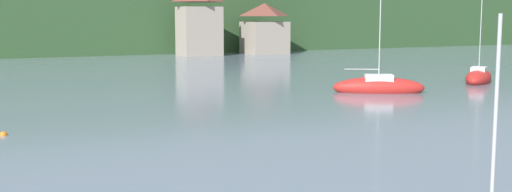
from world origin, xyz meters
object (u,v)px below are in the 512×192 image
object	(u,v)px
sailboat_far_0	(379,87)
mooring_buoy_mid	(3,135)
shore_building_westcentral	(265,29)
sailboat_far_3	(479,78)
shore_building_west	(199,24)

from	to	relation	value
sailboat_far_0	mooring_buoy_mid	size ratio (longest dim) A/B	24.16
shore_building_westcentral	sailboat_far_3	distance (m)	48.99
sailboat_far_3	sailboat_far_0	bearing A→B (deg)	-26.84
shore_building_westcentral	sailboat_far_0	xyz separation A→B (m)	(-15.93, -50.87, -3.53)
sailboat_far_3	mooring_buoy_mid	world-z (taller)	sailboat_far_3
shore_building_west	sailboat_far_0	xyz separation A→B (m)	(-4.36, -50.34, -4.37)
shore_building_west	shore_building_westcentral	world-z (taller)	shore_building_west
shore_building_westcentral	shore_building_west	bearing A→B (deg)	-177.35
shore_building_west	mooring_buoy_mid	bearing A→B (deg)	-120.16
shore_building_westcentral	sailboat_far_0	world-z (taller)	sailboat_far_0
shore_building_west	mooring_buoy_mid	distance (m)	65.49
shore_building_west	sailboat_far_3	distance (m)	49.20
sailboat_far_0	sailboat_far_3	distance (m)	13.16
shore_building_westcentral	mooring_buoy_mid	world-z (taller)	shore_building_westcentral
shore_building_westcentral	sailboat_far_0	bearing A→B (deg)	-107.39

